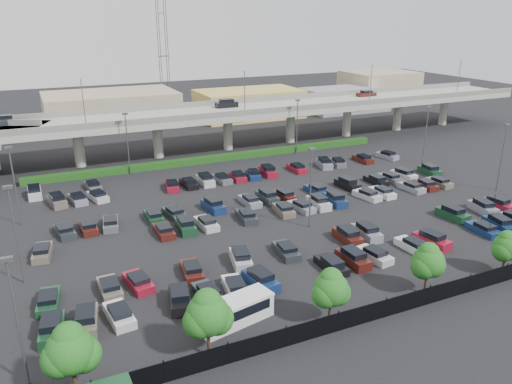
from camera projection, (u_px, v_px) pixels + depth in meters
ground at (280, 206)px, 69.84m from camera, size 280.00×280.00×0.00m
overpass at (202, 117)px, 94.76m from camera, size 150.00×13.00×15.80m
hedge at (217, 158)px, 91.01m from camera, size 66.00×1.60×1.10m
fence at (420, 298)px, 45.59m from camera, size 70.00×0.10×2.00m
tree_row at (419, 264)px, 46.26m from camera, size 65.07×3.66×5.94m
shuttle_bus at (235, 310)px, 43.14m from camera, size 7.30×3.79×2.24m
parked_cars at (283, 211)px, 66.52m from camera, size 63.05×41.63×1.67m
light_poles at (247, 163)px, 67.81m from camera, size 66.90×48.38×10.30m
distant_buildings at (211, 104)px, 126.28m from camera, size 138.00×24.00×9.00m
comm_tower at (163, 54)px, 129.38m from camera, size 2.40×2.40×30.00m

